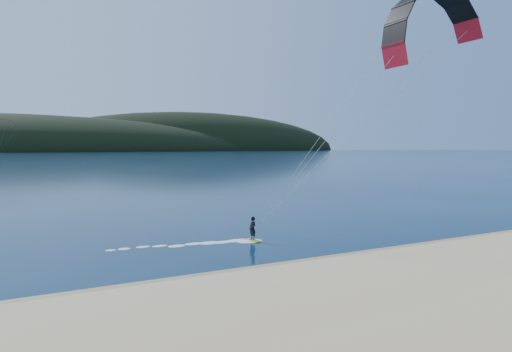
# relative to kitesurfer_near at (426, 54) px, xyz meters

# --- Properties ---
(ground) EXTENTS (1800.00, 1800.00, 0.00)m
(ground) POSITION_rel_kitesurfer_near_xyz_m (-12.54, -5.44, -13.44)
(ground) COLOR #071B36
(ground) RESTS_ON ground
(wet_sand) EXTENTS (220.00, 2.50, 0.10)m
(wet_sand) POSITION_rel_kitesurfer_near_xyz_m (-12.54, -0.94, -13.39)
(wet_sand) COLOR #968357
(wet_sand) RESTS_ON ground
(headland) EXTENTS (1200.00, 310.00, 140.00)m
(headland) POSITION_rel_kitesurfer_near_xyz_m (-11.91, 739.84, -13.44)
(headland) COLOR black
(headland) RESTS_ON ground
(kitesurfer_near) EXTENTS (25.50, 9.98, 18.30)m
(kitesurfer_near) POSITION_rel_kitesurfer_near_xyz_m (0.00, 0.00, 0.00)
(kitesurfer_near) COLOR #C4D619
(kitesurfer_near) RESTS_ON ground
(kitesurfer_far) EXTENTS (9.61, 7.01, 17.35)m
(kitesurfer_far) POSITION_rel_kitesurfer_near_xyz_m (-33.29, 195.59, 0.95)
(kitesurfer_far) COLOR #C4D619
(kitesurfer_far) RESTS_ON ground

